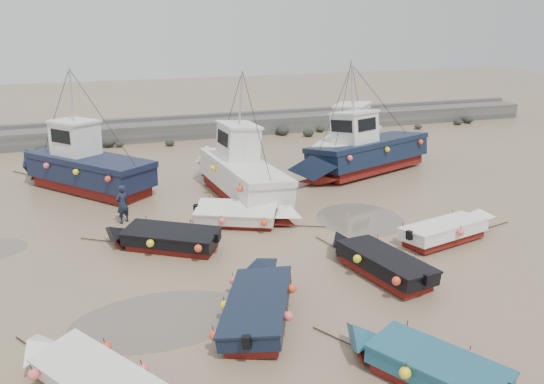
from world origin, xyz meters
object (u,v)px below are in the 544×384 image
(cabin_boat_3, at_px, (353,141))
(cabin_boat_1, at_px, (237,170))
(cabin_boat_2, at_px, (362,151))
(dinghy_5, at_px, (245,213))
(person, at_px, (124,223))
(dinghy_2, at_px, (424,361))
(dinghy_4, at_px, (163,236))
(dinghy_3, at_px, (451,228))
(cabin_boat_0, at_px, (81,165))
(dinghy_6, at_px, (377,259))
(dinghy_0, at_px, (91,373))
(dinghy_1, at_px, (261,300))

(cabin_boat_3, bearing_deg, cabin_boat_1, -114.38)
(cabin_boat_2, bearing_deg, dinghy_5, 103.24)
(person, bearing_deg, dinghy_2, 79.22)
(dinghy_4, bearing_deg, cabin_boat_2, -28.94)
(dinghy_3, xyz_separation_m, cabin_boat_2, (0.91, 9.85, 0.77))
(dinghy_5, distance_m, cabin_boat_0, 10.18)
(dinghy_5, xyz_separation_m, dinghy_6, (3.37, -5.89, -0.00))
(dinghy_3, height_order, person, dinghy_3)
(dinghy_2, distance_m, cabin_boat_0, 20.83)
(dinghy_0, xyz_separation_m, cabin_boat_1, (7.06, 13.44, 0.79))
(dinghy_3, relative_size, dinghy_4, 1.09)
(dinghy_3, relative_size, dinghy_6, 1.01)
(cabin_boat_0, xyz_separation_m, cabin_boat_3, (15.95, 0.43, 0.03))
(dinghy_4, distance_m, cabin_boat_3, 15.83)
(dinghy_4, bearing_deg, dinghy_2, -120.83)
(dinghy_2, xyz_separation_m, dinghy_6, (1.73, 5.64, -0.01))
(dinghy_3, xyz_separation_m, cabin_boat_1, (-6.96, 8.22, 0.79))
(cabin_boat_3, bearing_deg, dinghy_0, -91.03)
(dinghy_1, distance_m, cabin_boat_1, 11.59)
(dinghy_3, bearing_deg, cabin_boat_2, 161.58)
(dinghy_1, xyz_separation_m, dinghy_3, (9.06, 3.15, 0.01))
(dinghy_4, relative_size, cabin_boat_1, 0.54)
(cabin_boat_1, height_order, cabin_boat_2, same)
(dinghy_0, bearing_deg, dinghy_4, 36.76)
(dinghy_6, xyz_separation_m, person, (-8.48, 7.75, -0.55))
(dinghy_1, relative_size, dinghy_5, 1.11)
(dinghy_3, height_order, dinghy_6, same)
(dinghy_3, distance_m, cabin_boat_2, 9.92)
(dinghy_6, bearing_deg, person, 123.19)
(dinghy_3, bearing_deg, dinghy_6, -82.00)
(dinghy_5, bearing_deg, person, -86.05)
(dinghy_2, bearing_deg, dinghy_5, 67.13)
(dinghy_2, xyz_separation_m, dinghy_3, (5.99, 7.29, -0.01))
(dinghy_0, relative_size, cabin_boat_0, 0.62)
(dinghy_3, height_order, cabin_boat_0, cabin_boat_0)
(person, bearing_deg, dinghy_1, 74.15)
(dinghy_6, distance_m, cabin_boat_3, 14.91)
(dinghy_0, bearing_deg, dinghy_6, -14.73)
(cabin_boat_1, distance_m, person, 6.30)
(cabin_boat_2, bearing_deg, dinghy_0, 115.23)
(dinghy_1, height_order, person, dinghy_1)
(dinghy_4, height_order, person, dinghy_4)
(dinghy_1, xyz_separation_m, dinghy_2, (3.07, -4.14, 0.01))
(dinghy_4, bearing_deg, dinghy_6, -90.94)
(dinghy_0, height_order, dinghy_3, same)
(dinghy_0, distance_m, cabin_boat_3, 23.23)
(dinghy_0, relative_size, dinghy_6, 0.90)
(dinghy_4, height_order, dinghy_5, same)
(dinghy_4, relative_size, cabin_boat_2, 0.52)
(dinghy_1, relative_size, cabin_boat_2, 0.58)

